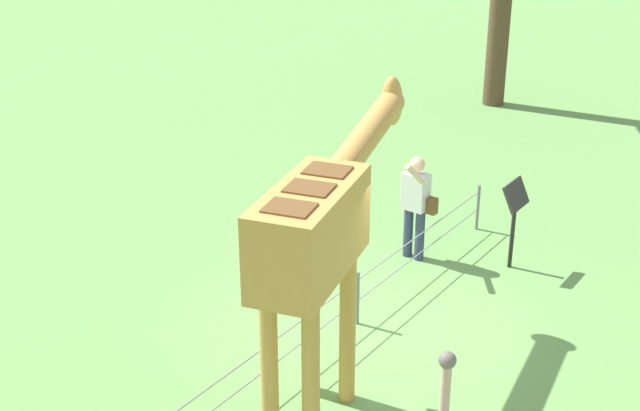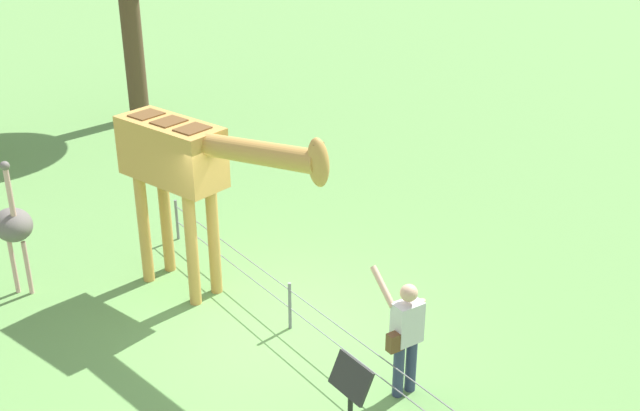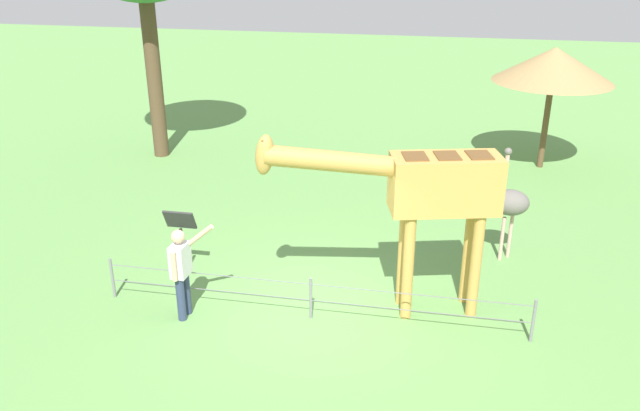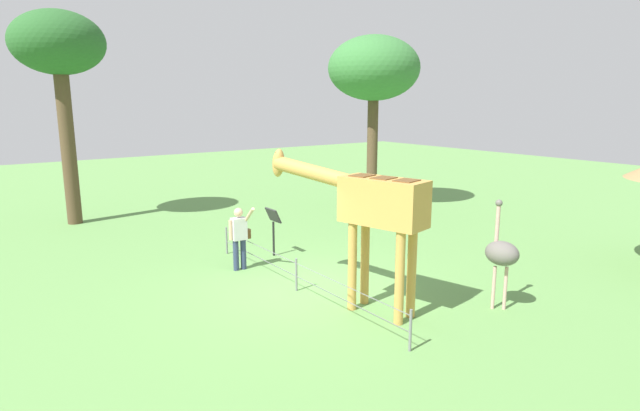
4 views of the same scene
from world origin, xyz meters
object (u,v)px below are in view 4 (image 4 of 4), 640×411
(ostrich, at_px, (502,253))
(info_sign, at_px, (273,222))
(tree_east, at_px, (374,70))
(visitor, at_px, (240,235))
(tree_northeast, at_px, (59,49))
(giraffe, at_px, (369,206))

(ostrich, height_order, info_sign, ostrich)
(tree_east, bearing_deg, visitor, 116.11)
(tree_northeast, bearing_deg, ostrich, -157.58)
(ostrich, height_order, tree_northeast, tree_northeast)
(giraffe, xyz_separation_m, info_sign, (4.28, -0.35, -1.20))
(giraffe, relative_size, ostrich, 1.70)
(visitor, bearing_deg, tree_east, -63.89)
(tree_northeast, relative_size, info_sign, 5.32)
(visitor, bearing_deg, ostrich, -149.75)
(visitor, distance_m, info_sign, 1.40)
(giraffe, distance_m, ostrich, 2.84)
(ostrich, bearing_deg, tree_east, -26.68)
(tree_northeast, bearing_deg, tree_east, -112.15)
(tree_east, bearing_deg, ostrich, 153.32)
(tree_east, xyz_separation_m, info_sign, (-3.22, 6.37, -4.31))
(ostrich, relative_size, tree_northeast, 0.32)
(visitor, bearing_deg, tree_northeast, 16.51)
(tree_east, distance_m, tree_northeast, 10.79)
(giraffe, bearing_deg, tree_northeast, 15.73)
(ostrich, height_order, tree_east, tree_east)
(giraffe, distance_m, info_sign, 4.46)
(tree_northeast, height_order, info_sign, tree_northeast)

